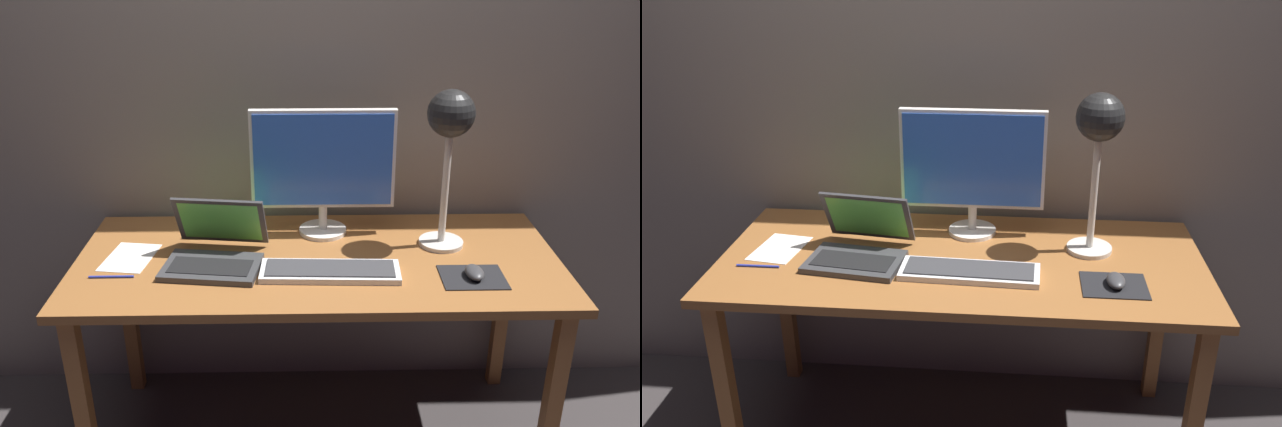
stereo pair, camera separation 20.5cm
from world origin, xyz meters
The scene contains 10 objects.
back_wall centered at (0.00, 0.40, 1.30)m, with size 4.80×0.06×2.60m, color gray.
desk centered at (0.00, 0.00, 0.66)m, with size 1.60×0.70×0.74m.
monitor centered at (0.02, 0.20, 1.00)m, with size 0.50×0.17×0.45m.
keyboard_main centered at (0.04, -0.12, 0.75)m, with size 0.45×0.16×0.03m.
laptop centered at (-0.33, -0.02, 0.80)m, with size 0.34×0.32×0.20m.
desk_lamp centered at (0.43, 0.09, 1.15)m, with size 0.15×0.15×0.54m.
mousepad centered at (0.48, -0.15, 0.74)m, with size 0.20×0.16×0.00m, color black.
mouse centered at (0.49, -0.15, 0.76)m, with size 0.06×0.10×0.03m, color #38383A.
paper_sheet_near_mouse centered at (-0.62, 0.01, 0.74)m, with size 0.15×0.21×0.00m, color white.
pen centered at (-0.65, -0.13, 0.74)m, with size 0.01×0.01×0.14m, color #2633A5.
Camera 2 is at (0.17, -1.93, 1.74)m, focal length 36.68 mm.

